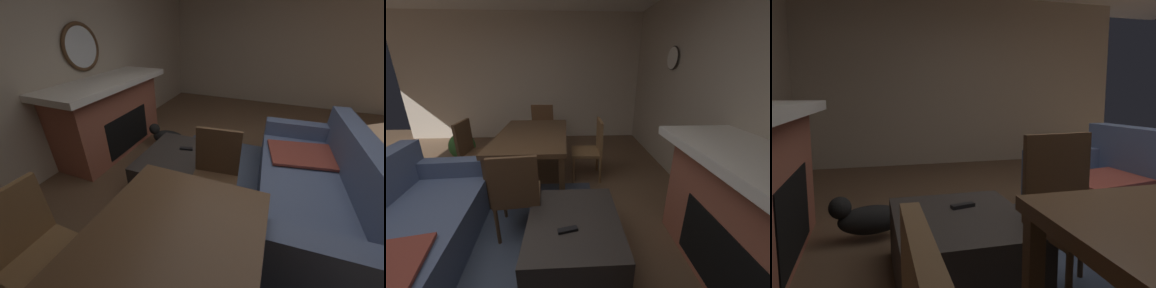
# 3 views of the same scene
# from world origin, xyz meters

# --- Properties ---
(floor) EXTENTS (9.00, 9.00, 0.00)m
(floor) POSITION_xyz_m (0.00, 0.00, 0.00)
(floor) COLOR brown
(wall_left) EXTENTS (0.12, 5.67, 2.75)m
(wall_left) POSITION_xyz_m (-3.75, 0.00, 1.38)
(wall_left) COLOR #B7A893
(wall_left) RESTS_ON ground
(area_rug) EXTENTS (2.60, 2.00, 0.01)m
(area_rug) POSITION_xyz_m (0.05, -0.23, 0.01)
(area_rug) COLOR #3D475B
(area_rug) RESTS_ON ground
(couch) EXTENTS (2.16, 1.09, 0.86)m
(couch) POSITION_xyz_m (-0.03, 0.55, 0.30)
(couch) COLOR #4C5B7F
(couch) RESTS_ON ground
(ottoman_coffee_table) EXTENTS (0.95, 0.80, 0.42)m
(ottoman_coffee_table) POSITION_xyz_m (0.05, -0.95, 0.21)
(ottoman_coffee_table) COLOR #2D2826
(ottoman_coffee_table) RESTS_ON ground
(tv_remote) EXTENTS (0.08, 0.17, 0.02)m
(tv_remote) POSITION_xyz_m (-0.09, -0.90, 0.43)
(tv_remote) COLOR black
(tv_remote) RESTS_ON ottoman_coffee_table
(dining_chair_west) EXTENTS (0.48, 0.48, 0.93)m
(dining_chair_west) POSITION_xyz_m (0.36, -0.41, 0.52)
(dining_chair_west) COLOR #513823
(dining_chair_west) RESTS_ON ground
(small_dog) EXTENTS (0.28, 0.59, 0.33)m
(small_dog) POSITION_xyz_m (-0.72, -1.52, 0.18)
(small_dog) COLOR black
(small_dog) RESTS_ON ground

